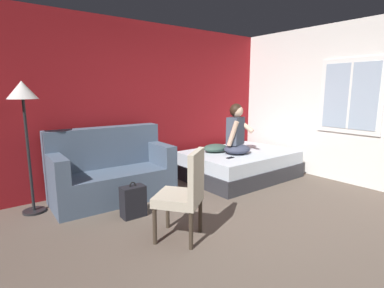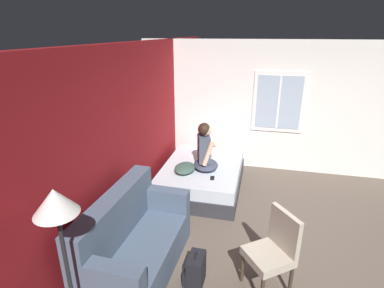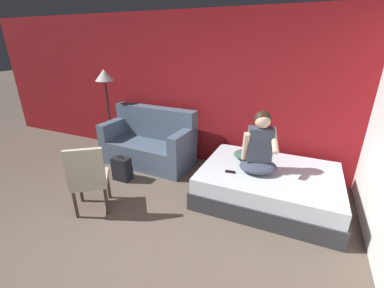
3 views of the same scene
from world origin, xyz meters
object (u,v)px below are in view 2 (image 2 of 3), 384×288
at_px(person_seated, 205,151).
at_px(backpack, 195,271).
at_px(bed, 202,176).
at_px(floor_lamp, 58,219).
at_px(cell_phone, 212,178).
at_px(throw_pillow, 185,168).
at_px(side_chair, 274,249).
at_px(couch, 134,243).

relative_size(person_seated, backpack, 1.91).
distance_m(bed, floor_lamp, 3.57).
height_order(backpack, cell_phone, cell_phone).
relative_size(backpack, throw_pillow, 0.95).
relative_size(side_chair, backpack, 2.14).
distance_m(person_seated, floor_lamp, 3.26).
relative_size(bed, throw_pillow, 4.08).
bearing_deg(side_chair, bed, 30.29).
relative_size(person_seated, floor_lamp, 0.51).
bearing_deg(bed, floor_lamp, 171.09).
bearing_deg(bed, throw_pillow, 145.94).
height_order(backpack, floor_lamp, floor_lamp).
height_order(bed, side_chair, side_chair).
relative_size(couch, side_chair, 1.76).
xyz_separation_m(backpack, cell_phone, (1.84, 0.12, 0.29)).
relative_size(backpack, cell_phone, 3.18).
distance_m(person_seated, throw_pillow, 0.47).
xyz_separation_m(throw_pillow, cell_phone, (-0.15, -0.52, -0.07)).
relative_size(bed, couch, 1.13).
relative_size(person_seated, cell_phone, 6.08).
xyz_separation_m(couch, floor_lamp, (-1.03, 0.13, 1.04)).
bearing_deg(cell_phone, couch, -116.60).
bearing_deg(cell_phone, person_seated, 114.47).
xyz_separation_m(backpack, throw_pillow, (1.98, 0.64, 0.36)).
xyz_separation_m(bed, cell_phone, (-0.51, -0.28, 0.25)).
xyz_separation_m(couch, throw_pillow, (1.92, -0.15, 0.16)).
distance_m(backpack, cell_phone, 1.86).
relative_size(cell_phone, floor_lamp, 0.08).
distance_m(bed, side_chair, 2.52).
height_order(side_chair, throw_pillow, side_chair).
distance_m(person_seated, cell_phone, 0.53).
bearing_deg(throw_pillow, cell_phone, -105.52).
bearing_deg(couch, side_chair, -85.78).
distance_m(couch, backpack, 0.82).
bearing_deg(person_seated, backpack, -171.74).
height_order(bed, floor_lamp, floor_lamp).
bearing_deg(couch, floor_lamp, 173.01).
bearing_deg(side_chair, cell_phone, 30.74).
bearing_deg(person_seated, cell_phone, -149.64).
height_order(person_seated, backpack, person_seated).
distance_m(throw_pillow, cell_phone, 0.55).
height_order(bed, backpack, bed).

